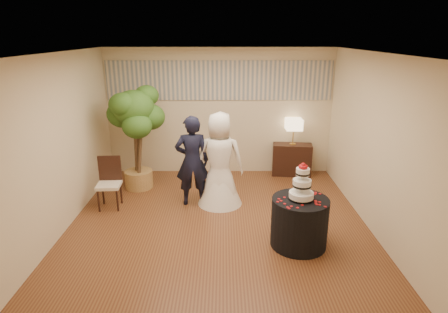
{
  "coord_description": "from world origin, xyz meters",
  "views": [
    {
      "loc": [
        0.09,
        -5.73,
        3.07
      ],
      "look_at": [
        0.1,
        0.4,
        1.05
      ],
      "focal_mm": 30.0,
      "sensor_mm": 36.0,
      "label": 1
    }
  ],
  "objects_px": {
    "side_chair": "(109,184)",
    "ficus_tree": "(136,138)",
    "cake_table": "(299,222)",
    "table_lamp": "(293,132)",
    "groom": "(192,161)",
    "console": "(292,159)",
    "wedding_cake": "(302,181)",
    "bride": "(220,159)"
  },
  "relations": [
    {
      "from": "table_lamp",
      "to": "groom",
      "type": "bearing_deg",
      "value": -144.12
    },
    {
      "from": "bride",
      "to": "table_lamp",
      "type": "distance_m",
      "value": 2.23
    },
    {
      "from": "table_lamp",
      "to": "ficus_tree",
      "type": "xyz_separation_m",
      "value": [
        -3.31,
        -0.75,
        0.06
      ]
    },
    {
      "from": "bride",
      "to": "wedding_cake",
      "type": "distance_m",
      "value": 1.91
    },
    {
      "from": "wedding_cake",
      "to": "cake_table",
      "type": "bearing_deg",
      "value": 0.0
    },
    {
      "from": "groom",
      "to": "table_lamp",
      "type": "bearing_deg",
      "value": -150.03
    },
    {
      "from": "groom",
      "to": "cake_table",
      "type": "xyz_separation_m",
      "value": [
        1.71,
        -1.47,
        -0.47
      ]
    },
    {
      "from": "bride",
      "to": "side_chair",
      "type": "xyz_separation_m",
      "value": [
        -2.02,
        -0.18,
        -0.41
      ]
    },
    {
      "from": "bride",
      "to": "cake_table",
      "type": "relative_size",
      "value": 2.08
    },
    {
      "from": "wedding_cake",
      "to": "ficus_tree",
      "type": "height_order",
      "value": "ficus_tree"
    },
    {
      "from": "cake_table",
      "to": "console",
      "type": "height_order",
      "value": "cake_table"
    },
    {
      "from": "ficus_tree",
      "to": "side_chair",
      "type": "relative_size",
      "value": 2.27
    },
    {
      "from": "ficus_tree",
      "to": "table_lamp",
      "type": "bearing_deg",
      "value": 12.79
    },
    {
      "from": "groom",
      "to": "console",
      "type": "height_order",
      "value": "groom"
    },
    {
      "from": "cake_table",
      "to": "ficus_tree",
      "type": "distance_m",
      "value": 3.74
    },
    {
      "from": "cake_table",
      "to": "wedding_cake",
      "type": "distance_m",
      "value": 0.66
    },
    {
      "from": "cake_table",
      "to": "table_lamp",
      "type": "distance_m",
      "value": 3.09
    },
    {
      "from": "bride",
      "to": "table_lamp",
      "type": "xyz_separation_m",
      "value": [
        1.61,
        1.53,
        0.13
      ]
    },
    {
      "from": "wedding_cake",
      "to": "console",
      "type": "xyz_separation_m",
      "value": [
        0.41,
        3.0,
        -0.68
      ]
    },
    {
      "from": "console",
      "to": "side_chair",
      "type": "xyz_separation_m",
      "value": [
        -3.64,
        -1.71,
        0.11
      ]
    },
    {
      "from": "side_chair",
      "to": "table_lamp",
      "type": "bearing_deg",
      "value": 21.78
    },
    {
      "from": "side_chair",
      "to": "ficus_tree",
      "type": "bearing_deg",
      "value": 67.79
    },
    {
      "from": "wedding_cake",
      "to": "table_lamp",
      "type": "height_order",
      "value": "wedding_cake"
    },
    {
      "from": "console",
      "to": "side_chair",
      "type": "height_order",
      "value": "side_chair"
    },
    {
      "from": "wedding_cake",
      "to": "ficus_tree",
      "type": "relative_size",
      "value": 0.26
    },
    {
      "from": "table_lamp",
      "to": "cake_table",
      "type": "bearing_deg",
      "value": -97.75
    },
    {
      "from": "bride",
      "to": "wedding_cake",
      "type": "height_order",
      "value": "bride"
    },
    {
      "from": "wedding_cake",
      "to": "ficus_tree",
      "type": "xyz_separation_m",
      "value": [
        -2.9,
        2.25,
        0.03
      ]
    },
    {
      "from": "cake_table",
      "to": "ficus_tree",
      "type": "relative_size",
      "value": 0.39
    },
    {
      "from": "bride",
      "to": "console",
      "type": "height_order",
      "value": "bride"
    },
    {
      "from": "groom",
      "to": "console",
      "type": "relative_size",
      "value": 1.97
    },
    {
      "from": "console",
      "to": "table_lamp",
      "type": "bearing_deg",
      "value": 0.0
    },
    {
      "from": "ficus_tree",
      "to": "side_chair",
      "type": "bearing_deg",
      "value": -108.83
    },
    {
      "from": "table_lamp",
      "to": "side_chair",
      "type": "relative_size",
      "value": 0.61
    },
    {
      "from": "cake_table",
      "to": "wedding_cake",
      "type": "relative_size",
      "value": 1.49
    },
    {
      "from": "groom",
      "to": "wedding_cake",
      "type": "relative_size",
      "value": 3.0
    },
    {
      "from": "wedding_cake",
      "to": "table_lamp",
      "type": "xyz_separation_m",
      "value": [
        0.41,
        3.0,
        -0.03
      ]
    },
    {
      "from": "ficus_tree",
      "to": "console",
      "type": "bearing_deg",
      "value": 12.79
    },
    {
      "from": "groom",
      "to": "side_chair",
      "type": "relative_size",
      "value": 1.8
    },
    {
      "from": "wedding_cake",
      "to": "side_chair",
      "type": "distance_m",
      "value": 3.52
    },
    {
      "from": "console",
      "to": "cake_table",
      "type": "bearing_deg",
      "value": -90.58
    },
    {
      "from": "bride",
      "to": "cake_table",
      "type": "bearing_deg",
      "value": 133.77
    }
  ]
}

